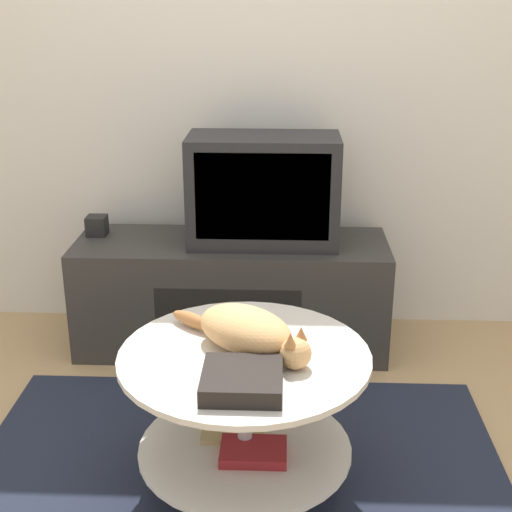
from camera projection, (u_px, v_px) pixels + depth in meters
ground_plane at (236, 493)px, 2.23m from camera, size 12.00×12.00×0.00m
wall_back at (254, 35)px, 3.00m from camera, size 8.00×0.05×2.60m
rug at (236, 490)px, 2.23m from camera, size 1.73×1.31×0.02m
tv_stand at (232, 294)px, 3.09m from camera, size 1.32×0.44×0.48m
tv at (263, 190)px, 2.92m from camera, size 0.62×0.30×0.45m
speaker at (97, 226)px, 3.08m from camera, size 0.08×0.08×0.08m
coffee_table at (245, 403)px, 2.11m from camera, size 0.74×0.74×0.47m
dvd_box at (242, 380)px, 1.87m from camera, size 0.21×0.21×0.05m
cat at (248, 331)px, 2.06m from camera, size 0.44×0.36×0.13m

